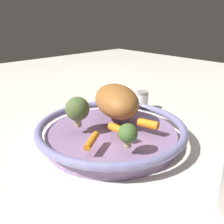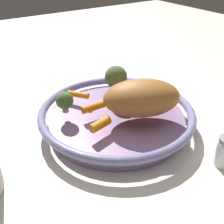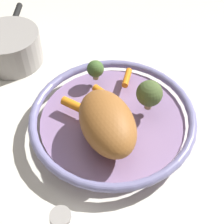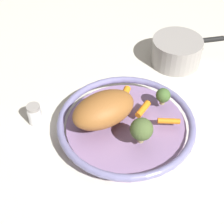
% 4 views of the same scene
% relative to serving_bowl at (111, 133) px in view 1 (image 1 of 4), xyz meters
% --- Properties ---
extents(ground_plane, '(2.43, 2.43, 0.00)m').
position_rel_serving_bowl_xyz_m(ground_plane, '(0.00, 0.00, -0.03)').
color(ground_plane, silver).
extents(serving_bowl, '(0.35, 0.35, 0.05)m').
position_rel_serving_bowl_xyz_m(serving_bowl, '(0.00, 0.00, 0.00)').
color(serving_bowl, '#8E709E').
rests_on(serving_bowl, ground_plane).
extents(roast_chicken_piece, '(0.16, 0.19, 0.08)m').
position_rel_serving_bowl_xyz_m(roast_chicken_piece, '(0.05, 0.03, 0.06)').
color(roast_chicken_piece, '#9D5F2B').
rests_on(roast_chicken_piece, serving_bowl).
extents(baby_carrot_center, '(0.02, 0.05, 0.02)m').
position_rel_serving_bowl_xyz_m(baby_carrot_center, '(-0.02, -0.05, 0.03)').
color(baby_carrot_center, orange).
rests_on(baby_carrot_center, serving_bowl).
extents(baby_carrot_back, '(0.03, 0.05, 0.02)m').
position_rel_serving_bowl_xyz_m(baby_carrot_back, '(0.05, -0.07, 0.03)').
color(baby_carrot_back, orange).
rests_on(baby_carrot_back, serving_bowl).
extents(baby_carrot_left, '(0.06, 0.04, 0.02)m').
position_rel_serving_bowl_xyz_m(baby_carrot_left, '(-0.10, -0.05, 0.03)').
color(baby_carrot_left, orange).
rests_on(baby_carrot_left, serving_bowl).
extents(broccoli_floret_small, '(0.05, 0.05, 0.07)m').
position_rel_serving_bowl_xyz_m(broccoli_floret_small, '(-0.06, 0.04, 0.06)').
color(broccoli_floret_small, tan).
rests_on(broccoli_floret_small, serving_bowl).
extents(broccoli_floret_edge, '(0.04, 0.04, 0.05)m').
position_rel_serving_bowl_xyz_m(broccoli_floret_edge, '(-0.05, -0.10, 0.05)').
color(broccoli_floret_edge, tan).
rests_on(broccoli_floret_edge, serving_bowl).
extents(salt_shaker, '(0.04, 0.04, 0.06)m').
position_rel_serving_bowl_xyz_m(salt_shaker, '(0.22, 0.10, 0.00)').
color(salt_shaker, white).
rests_on(salt_shaker, ground_plane).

